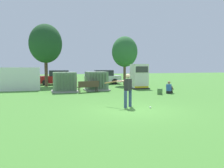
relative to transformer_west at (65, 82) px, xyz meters
The scene contains 14 objects.
ground_plane 9.12m from the transformer_west, 74.31° to the right, with size 96.00×96.00×0.00m, color #478433.
fence_panel 4.68m from the transformer_west, 157.97° to the left, with size 4.80×0.12×2.00m, color white.
transformer_west is the anchor object (origin of this frame).
transformer_mid_west 2.82m from the transformer_west, ahead, with size 2.10×1.70×1.62m.
generator_enclosure 6.97m from the transformer_west, ahead, with size 1.60×1.40×2.30m.
park_bench 2.00m from the transformer_west, 24.43° to the right, with size 1.84×0.79×0.92m.
batter 8.36m from the transformer_west, 72.88° to the right, with size 1.22×1.40×1.74m.
sports_ball 9.31m from the transformer_west, 67.80° to the right, with size 0.09×0.09×0.09m, color white.
seated_spectator 8.39m from the transformer_west, 23.34° to the right, with size 0.75×0.73×0.96m.
backpack 7.67m from the transformer_west, 29.54° to the right, with size 0.37×0.38×0.44m.
tree_left 7.00m from the transformer_west, 102.94° to the left, with size 3.35×3.35×6.41m.
tree_center_left 8.74m from the transformer_west, 33.89° to the left, with size 2.77×2.77×5.29m.
parked_car_leftmost 7.65m from the transformer_west, 90.21° to the left, with size 4.34×2.21×1.62m.
parked_car_left_of_center 8.70m from the transformer_west, 54.57° to the left, with size 4.35×2.24×1.62m.
Camera 1 is at (-4.17, -10.44, 2.17)m, focal length 37.18 mm.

